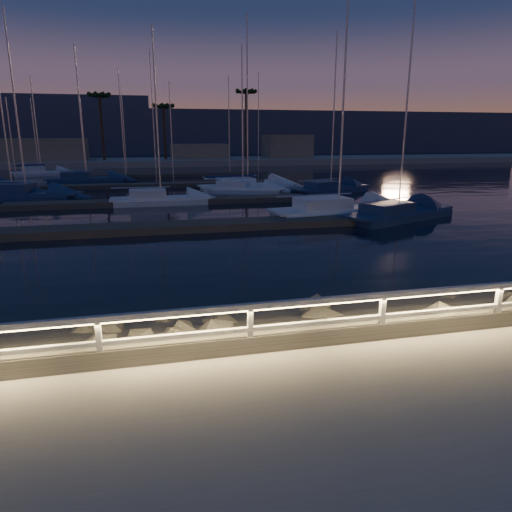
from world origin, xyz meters
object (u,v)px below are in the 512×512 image
at_px(sailboat_f, 158,199).
at_px(sailboat_m, 40,172).
at_px(sailboat_h, 329,188).
at_px(sailboat_d, 396,213).
at_px(sailboat_n, 84,179).
at_px(sailboat_c, 335,210).
at_px(sailboat_l, 245,186).
at_px(sailboat_g, 241,188).
at_px(sailboat_e, 11,193).
at_px(sailboat_j, 24,194).
at_px(guard_rail, 199,321).

xyz_separation_m(sailboat_f, sailboat_m, (-14.14, 28.86, 0.02)).
bearing_deg(sailboat_h, sailboat_m, 116.03).
bearing_deg(sailboat_m, sailboat_d, -74.91).
bearing_deg(sailboat_n, sailboat_m, 115.58).
height_order(sailboat_c, sailboat_l, sailboat_l).
distance_m(sailboat_f, sailboat_h, 15.60).
height_order(sailboat_g, sailboat_l, sailboat_l).
distance_m(sailboat_d, sailboat_e, 30.26).
relative_size(sailboat_c, sailboat_m, 1.25).
xyz_separation_m(sailboat_d, sailboat_n, (-21.42, 27.15, 0.04)).
distance_m(sailboat_g, sailboat_j, 17.74).
relative_size(sailboat_c, sailboat_g, 1.22).
bearing_deg(sailboat_d, sailboat_f, 122.34).
height_order(sailboat_e, sailboat_m, sailboat_m).
xyz_separation_m(sailboat_f, sailboat_n, (-7.38, 17.50, 0.04)).
bearing_deg(sailboat_e, sailboat_c, -10.02).
height_order(guard_rail, sailboat_c, sailboat_c).
height_order(guard_rail, sailboat_f, sailboat_f).
distance_m(sailboat_f, sailboat_n, 18.99).
height_order(sailboat_g, sailboat_m, sailboat_g).
bearing_deg(sailboat_j, sailboat_f, -9.14).
distance_m(sailboat_g, sailboat_l, 1.86).
bearing_deg(guard_rail, sailboat_n, 99.96).
bearing_deg(sailboat_h, sailboat_l, 131.32).
xyz_separation_m(sailboat_g, sailboat_n, (-14.71, 11.99, 0.06)).
height_order(sailboat_d, sailboat_j, sailboat_j).
xyz_separation_m(sailboat_j, sailboat_l, (18.51, 2.17, -0.02)).
relative_size(guard_rail, sailboat_h, 3.28).
distance_m(sailboat_d, sailboat_h, 13.60).
relative_size(sailboat_d, sailboat_l, 0.92).
bearing_deg(sailboat_g, guard_rail, -82.32).
bearing_deg(sailboat_m, sailboat_l, -65.34).
bearing_deg(sailboat_h, guard_rail, -139.82).
distance_m(sailboat_g, sailboat_h, 7.93).
relative_size(sailboat_j, sailboat_m, 1.18).
xyz_separation_m(sailboat_g, sailboat_h, (7.77, -1.59, 0.00)).
bearing_deg(sailboat_m, sailboat_n, -80.33).
relative_size(sailboat_f, sailboat_j, 0.87).
relative_size(sailboat_g, sailboat_h, 0.92).
distance_m(sailboat_g, sailboat_m, 31.72).
relative_size(sailboat_g, sailboat_l, 0.81).
bearing_deg(sailboat_d, guard_rail, -153.15).
distance_m(sailboat_j, sailboat_l, 18.63).
xyz_separation_m(sailboat_c, sailboat_d, (3.31, -1.63, -0.04)).
xyz_separation_m(sailboat_d, sailboat_l, (-5.94, 16.85, 0.02)).
relative_size(sailboat_c, sailboat_l, 0.99).
bearing_deg(sailboat_g, sailboat_m, 152.89).
relative_size(guard_rail, sailboat_g, 3.57).
bearing_deg(sailboat_f, sailboat_n, 112.20).
relative_size(sailboat_d, sailboat_m, 1.17).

